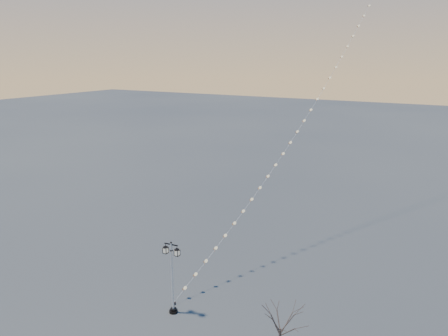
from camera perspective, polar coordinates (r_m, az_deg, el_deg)
The scene contains 4 objects.
ground at distance 30.15m, azimuth -5.50°, elevation -19.30°, with size 300.00×300.00×0.00m, color #414342.
street_lamp at distance 29.08m, azimuth -7.03°, elevation -14.04°, with size 1.32×0.58×5.23m.
bare_tree at distance 25.50m, azimuth 7.66°, elevation -19.75°, with size 2.14×2.14×3.55m.
kite_train at distance 42.97m, azimuth 14.38°, elevation 15.62°, with size 9.41×41.16×35.84m.
Camera 1 is at (14.57, -20.30, 16.87)m, focal length 33.82 mm.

